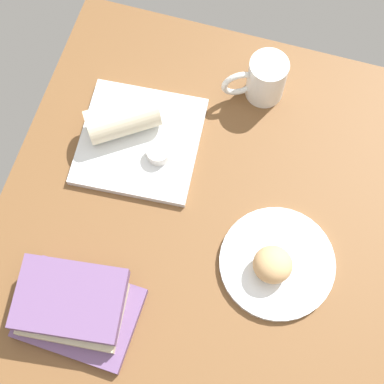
% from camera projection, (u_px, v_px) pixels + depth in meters
% --- Properties ---
extents(dining_table, '(1.10, 0.90, 0.04)m').
position_uv_depth(dining_table, '(279.00, 251.00, 1.11)').
color(dining_table, brown).
rests_on(dining_table, ground).
extents(round_plate, '(0.22, 0.22, 0.01)m').
position_uv_depth(round_plate, '(277.00, 263.00, 1.08)').
color(round_plate, white).
rests_on(round_plate, dining_table).
extents(scone_pastry, '(0.07, 0.07, 0.06)m').
position_uv_depth(scone_pastry, '(273.00, 265.00, 1.04)').
color(scone_pastry, tan).
rests_on(scone_pastry, round_plate).
extents(square_plate, '(0.25, 0.25, 0.02)m').
position_uv_depth(square_plate, '(140.00, 141.00, 1.16)').
color(square_plate, white).
rests_on(square_plate, dining_table).
extents(sauce_cup, '(0.05, 0.05, 0.02)m').
position_uv_depth(sauce_cup, '(158.00, 153.00, 1.13)').
color(sauce_cup, silver).
rests_on(sauce_cup, square_plate).
extents(breakfast_wrap, '(0.16, 0.14, 0.07)m').
position_uv_depth(breakfast_wrap, '(122.00, 118.00, 1.14)').
color(breakfast_wrap, beige).
rests_on(breakfast_wrap, square_plate).
extents(book_stack, '(0.22, 0.17, 0.07)m').
position_uv_depth(book_stack, '(74.00, 307.00, 1.02)').
color(book_stack, '#6B4C7A').
rests_on(book_stack, dining_table).
extents(coffee_mug, '(0.12, 0.09, 0.10)m').
position_uv_depth(coffee_mug, '(264.00, 79.00, 1.16)').
color(coffee_mug, white).
rests_on(coffee_mug, dining_table).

